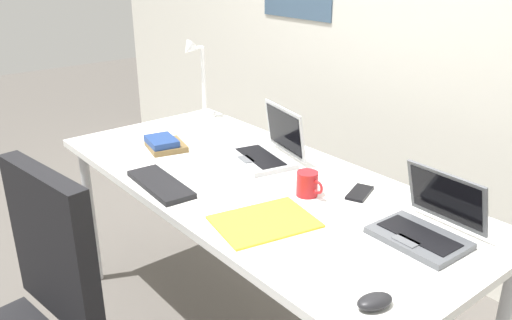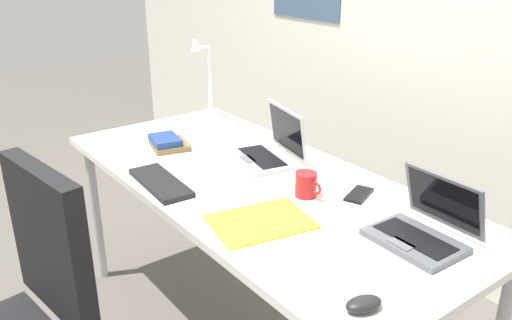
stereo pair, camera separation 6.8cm
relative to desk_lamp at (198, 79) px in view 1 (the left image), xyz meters
name	(u,v)px [view 1 (the left image)]	position (x,y,z in m)	size (l,w,h in m)	color
wall_back	(441,7)	(0.80, 0.82, 0.36)	(6.00, 0.13, 2.60)	silver
desk	(256,193)	(0.80, -0.28, -0.25)	(1.80, 0.80, 0.74)	white
desk_lamp	(198,79)	(0.00, 0.00, 0.00)	(0.12, 0.18, 0.40)	white
laptop_by_keyboard	(268,150)	(0.68, -0.11, -0.15)	(0.33, 0.29, 0.22)	#B7BABC
laptop_far_corner	(427,225)	(1.45, -0.15, -0.16)	(0.28, 0.25, 0.20)	#515459
external_keyboard	(160,184)	(0.63, -0.59, -0.19)	(0.33, 0.12, 0.02)	black
computer_mouse	(375,301)	(1.57, -0.53, -0.18)	(0.06, 0.10, 0.03)	black
cell_phone	(360,193)	(1.13, -0.07, -0.19)	(0.06, 0.14, 0.01)	black
book_stack	(164,144)	(0.29, -0.38, -0.17)	(0.21, 0.19, 0.05)	brown
paper_folder_near_lamp	(264,222)	(1.08, -0.47, -0.19)	(0.23, 0.31, 0.01)	gold
coffee_mug	(308,184)	(1.02, -0.22, -0.15)	(0.11, 0.08, 0.09)	#B21E23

